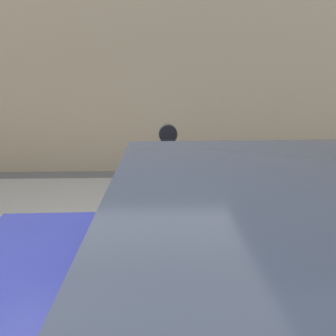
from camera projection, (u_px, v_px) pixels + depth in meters
sidewalk at (128, 212)px, 3.98m from camera, size 24.00×2.80×0.12m
building_facade at (134, 10)px, 5.22m from camera, size 24.00×0.30×6.67m
parking_meter at (168, 168)px, 2.82m from camera, size 0.19×0.14×1.41m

